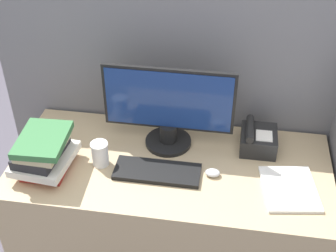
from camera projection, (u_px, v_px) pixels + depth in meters
cubicle_panel_rear at (181, 121)px, 2.42m from camera, size 1.84×0.04×1.40m
desk at (170, 219)px, 2.32m from camera, size 1.44×0.66×0.72m
monitor at (168, 110)px, 2.12m from camera, size 0.60×0.22×0.40m
keyboard at (157, 172)px, 2.05m from camera, size 0.38×0.15×0.02m
mouse at (213, 173)px, 2.04m from camera, size 0.07×0.05×0.03m
coffee_cup at (100, 154)px, 2.08m from camera, size 0.08×0.08×0.12m
book_stack at (44, 153)px, 2.03m from camera, size 0.25×0.29×0.18m
desk_telephone at (258, 139)px, 2.17m from camera, size 0.16×0.18×0.13m
paper_pile at (289, 189)px, 1.97m from camera, size 0.26×0.30×0.01m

